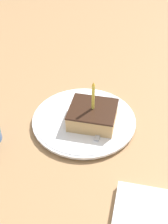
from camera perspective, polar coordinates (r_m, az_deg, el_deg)
ground_plane at (r=0.81m, az=1.39°, el=-4.11°), size 2.40×2.40×0.04m
plate at (r=0.81m, az=0.00°, el=-1.56°), size 0.27×0.27×0.02m
cake_slice at (r=0.78m, az=1.35°, el=-0.48°), size 0.10×0.12×0.12m
fork at (r=0.81m, az=3.84°, el=-0.31°), size 0.17×0.03×0.00m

